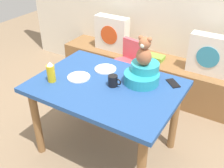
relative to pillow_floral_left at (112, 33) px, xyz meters
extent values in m
plane|color=#8C7256|center=(0.65, -1.17, -0.68)|extent=(8.00, 8.00, 0.00)
cube|color=olive|center=(0.65, 0.02, -0.45)|extent=(2.60, 0.44, 0.46)
cube|color=white|center=(0.00, 0.00, 0.00)|extent=(0.44, 0.14, 0.44)
cylinder|color=#D84C1E|center=(0.00, -0.07, 0.00)|extent=(0.24, 0.01, 0.24)
cube|color=white|center=(1.23, 0.00, 0.00)|extent=(0.44, 0.14, 0.44)
cylinder|color=teal|center=(1.23, -0.07, 0.00)|extent=(0.24, 0.01, 0.24)
cube|color=#7DB83F|center=(0.62, 0.02, -0.19)|extent=(0.20, 0.14, 0.05)
cube|color=#264C8C|center=(0.65, -1.17, 0.04)|extent=(1.23, 0.89, 0.04)
cylinder|color=olive|center=(0.13, -1.53, -0.33)|extent=(0.07, 0.07, 0.70)
cylinder|color=olive|center=(0.13, -0.82, -0.33)|extent=(0.07, 0.07, 0.70)
cylinder|color=olive|center=(1.18, -0.82, -0.33)|extent=(0.07, 0.07, 0.70)
cylinder|color=#D84C59|center=(0.45, -0.43, -0.17)|extent=(0.34, 0.34, 0.10)
cube|color=#D84C59|center=(0.47, -0.29, -0.01)|extent=(0.30, 0.11, 0.24)
cube|color=white|center=(0.41, -0.61, -0.10)|extent=(0.33, 0.26, 0.02)
cylinder|color=silver|center=(0.31, -0.57, -0.45)|extent=(0.03, 0.03, 0.46)
cylinder|color=silver|center=(0.59, -0.57, -0.45)|extent=(0.03, 0.03, 0.46)
cylinder|color=silver|center=(0.31, -0.29, -0.45)|extent=(0.03, 0.03, 0.46)
cylinder|color=silver|center=(0.59, -0.29, -0.45)|extent=(0.03, 0.03, 0.46)
cylinder|color=teal|center=(0.89, -0.99, 0.10)|extent=(0.30, 0.30, 0.09)
cylinder|color=teal|center=(0.89, -0.93, 0.18)|extent=(0.24, 0.24, 0.07)
ellipsoid|color=#A9623F|center=(0.89, -0.97, 0.29)|extent=(0.13, 0.11, 0.15)
sphere|color=#A9623F|center=(0.89, -0.97, 0.41)|extent=(0.10, 0.10, 0.10)
sphere|color=beige|center=(0.89, -1.01, 0.40)|extent=(0.04, 0.04, 0.04)
sphere|color=#A9623F|center=(0.86, -0.97, 0.45)|extent=(0.04, 0.04, 0.04)
sphere|color=#A9623F|center=(0.93, -0.97, 0.45)|extent=(0.04, 0.04, 0.04)
cylinder|color=gold|center=(0.23, -1.37, 0.13)|extent=(0.07, 0.07, 0.15)
cone|color=white|center=(0.23, -1.37, 0.23)|extent=(0.06, 0.06, 0.03)
cylinder|color=black|center=(0.71, -1.16, 0.11)|extent=(0.08, 0.08, 0.09)
torus|color=black|center=(0.77, -1.16, 0.11)|extent=(0.06, 0.01, 0.06)
cylinder|color=white|center=(0.51, -0.96, 0.07)|extent=(0.20, 0.20, 0.01)
cylinder|color=white|center=(0.39, -1.20, 0.07)|extent=(0.20, 0.20, 0.01)
cube|color=black|center=(1.13, -0.87, 0.06)|extent=(0.15, 0.15, 0.01)
camera|label=1|loc=(1.69, -2.78, 1.24)|focal=42.82mm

